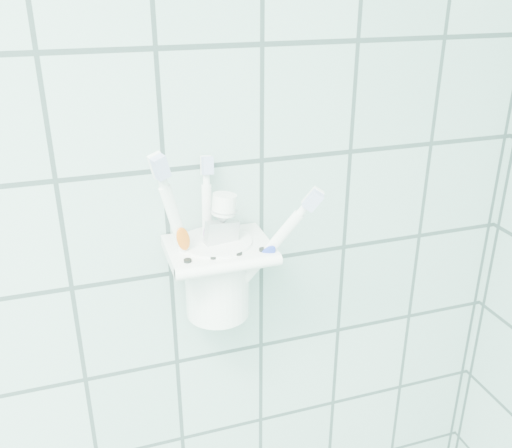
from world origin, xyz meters
TOP-DOWN VIEW (x-y plane):
  - holder_bracket at (0.66, 1.15)m, footprint 0.12×0.10m
  - cup at (0.66, 1.16)m, footprint 0.09×0.09m
  - toothbrush_pink at (0.64, 1.16)m, footprint 0.06×0.05m
  - toothbrush_blue at (0.64, 1.15)m, footprint 0.02×0.05m
  - toothbrush_orange at (0.66, 1.15)m, footprint 0.10×0.07m
  - toothpaste_tube at (0.65, 1.15)m, footprint 0.05×0.04m

SIDE VIEW (x-z plane):
  - cup at x=0.66m, z-range 1.21..1.31m
  - holder_bracket at x=0.66m, z-range 1.28..1.32m
  - toothpaste_tube at x=0.65m, z-range 1.23..1.38m
  - toothbrush_blue at x=0.64m, z-range 1.22..1.41m
  - toothbrush_orange at x=0.66m, z-range 1.22..1.42m
  - toothbrush_pink at x=0.64m, z-range 1.22..1.44m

